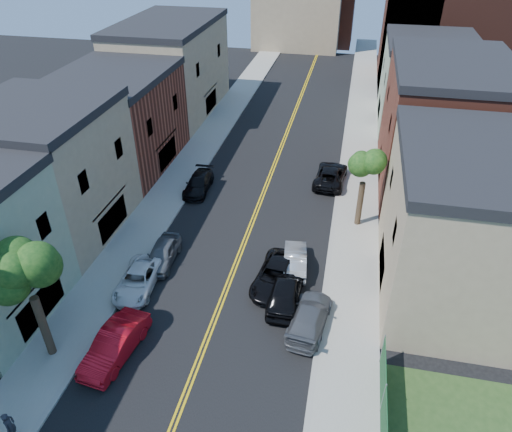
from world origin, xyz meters
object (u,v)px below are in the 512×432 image
Objects in this scene: red_sedan at (115,344)px; black_car_left at (198,183)px; black_suv_lane at (276,276)px; grey_car_left at (162,253)px; white_pickup at (138,280)px; silver_car_right at (295,260)px; black_car_right at (286,291)px; dark_car_right_far at (331,175)px; grey_car_right at (309,317)px; pedestrian_left at (10,426)px.

red_sedan is 1.05× the size of black_car_left.
black_car_left is (-1.05, 17.83, -0.13)m from red_sedan.
grey_car_left is at bearing -178.36° from black_suv_lane.
black_suv_lane reaches higher than black_car_left.
white_pickup is 10.27m from silver_car_right.
dark_car_right_far is (1.53, 15.54, -0.09)m from black_car_right.
grey_car_right is (9.95, 4.23, -0.09)m from red_sedan.
black_suv_lane is (-0.84, 1.40, -0.12)m from black_car_right.
red_sedan is 0.99× the size of grey_car_right.
white_pickup is 0.96× the size of black_car_right.
pedestrian_left is (-1.88, -13.54, 0.28)m from grey_car_left.
grey_car_right is (10.41, -3.83, -0.01)m from grey_car_left.
black_car_right is 1.63m from black_suv_lane.
red_sedan is 5.37m from white_pickup.
silver_car_right is 2.12m from black_suv_lane.
white_pickup is at bearing 2.05° from grey_car_right.
red_sedan is 5.97m from pedestrian_left.
pedestrian_left is at bearing -101.41° from white_pickup.
grey_car_left is 0.92× the size of black_car_left.
black_suv_lane is at bearing -59.75° from black_car_right.
pedestrian_left reaches higher than red_sedan.
grey_car_right is at bearing -53.40° from black_car_left.
white_pickup is 11.03m from grey_car_right.
black_suv_lane is (7.91, -0.65, -0.01)m from grey_car_left.
red_sedan is at bearing 30.45° from grey_car_right.
grey_car_left is (-0.46, 8.05, -0.07)m from red_sedan.
silver_car_right is at bearing 18.60° from white_pickup.
red_sedan is at bearing 69.58° from dark_car_right_far.
white_pickup is 0.88× the size of dark_car_right_far.
dark_car_right_far is at bearing 72.63° from red_sedan.
white_pickup is at bearing -20.06° from pedestrian_left.
grey_car_right is (10.98, -1.03, 0.06)m from white_pickup.
pedestrian_left is at bearing -120.86° from black_suv_lane.
grey_car_right is at bearing -64.78° from pedestrian_left.
grey_car_left is (0.57, 2.79, 0.07)m from white_pickup.
grey_car_left is 9.79m from black_car_left.
black_suv_lane is at bearing 51.93° from red_sedan.
white_pickup is 10.84m from pedestrian_left.
black_car_right is at bearing 88.45° from dark_car_right_far.
black_suv_lane is at bearing -53.18° from black_car_left.
red_sedan is 0.94× the size of black_suv_lane.
dark_car_right_far is at bearing -37.33° from pedestrian_left.
pedestrian_left reaches higher than grey_car_right.
pedestrian_left is (-2.34, -5.49, 0.20)m from red_sedan.
white_pickup is at bearing -159.49° from black_suv_lane.
black_car_right reaches higher than grey_car_right.
red_sedan reaches higher than grey_car_left.
black_suv_lane is at bearing 84.58° from dark_car_right_far.
grey_car_right is at bearing -45.38° from black_suv_lane.
silver_car_right is (8.42, 9.28, -0.11)m from red_sedan.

